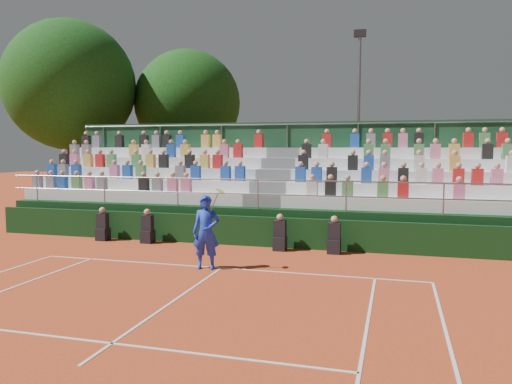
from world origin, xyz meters
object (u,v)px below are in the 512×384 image
(tennis_player, at_px, (206,232))
(tree_west, at_px, (70,86))
(tree_east, at_px, (188,103))
(floodlight_mast, at_px, (359,109))

(tennis_player, bearing_deg, tree_west, 137.46)
(tennis_player, xyz_separation_m, tree_east, (-7.03, 15.03, 4.89))
(tree_west, bearing_deg, tree_east, 34.42)
(tree_east, bearing_deg, tennis_player, -64.93)
(tree_west, relative_size, floodlight_mast, 1.12)
(tree_west, relative_size, tree_east, 1.13)
(tree_east, distance_m, floodlight_mast, 10.22)
(tennis_player, distance_m, tree_west, 17.73)
(tree_west, height_order, tree_east, tree_west)
(tennis_player, height_order, floodlight_mast, floodlight_mast)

